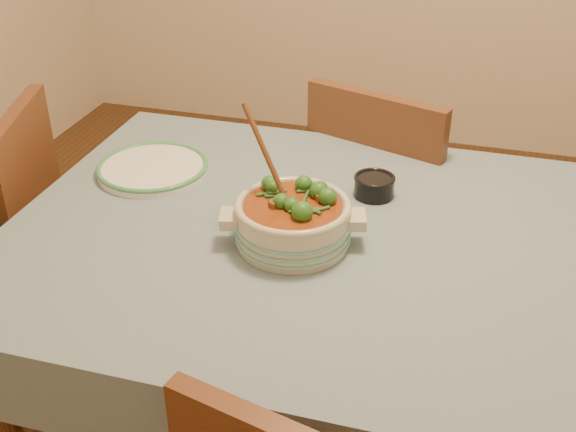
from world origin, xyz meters
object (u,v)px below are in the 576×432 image
(dining_table, at_px, (374,277))
(stew_casserole, at_px, (293,218))
(chair_left, at_px, (1,241))
(chair_far, at_px, (386,204))
(white_plate, at_px, (153,168))
(condiment_bowl, at_px, (374,185))

(dining_table, height_order, stew_casserole, stew_casserole)
(dining_table, bearing_deg, chair_left, 175.20)
(chair_far, bearing_deg, white_plate, 56.46)
(condiment_bowl, xyz_separation_m, chair_left, (-1.03, -0.12, -0.27))
(dining_table, distance_m, chair_far, 0.63)
(white_plate, xyz_separation_m, chair_far, (0.56, 0.43, -0.26))
(condiment_bowl, relative_size, chair_left, 0.14)
(chair_far, bearing_deg, condiment_bowl, 111.15)
(dining_table, relative_size, chair_far, 1.86)
(stew_casserole, relative_size, condiment_bowl, 2.51)
(chair_left, bearing_deg, stew_casserole, 64.35)
(chair_far, bearing_deg, dining_table, 114.57)
(stew_casserole, height_order, chair_far, stew_casserole)
(stew_casserole, bearing_deg, chair_far, 79.97)
(chair_far, bearing_deg, chair_left, 45.59)
(dining_table, xyz_separation_m, condiment_bowl, (-0.05, 0.21, 0.12))
(dining_table, bearing_deg, chair_far, 95.89)
(condiment_bowl, height_order, chair_far, chair_far)
(chair_left, bearing_deg, condiment_bowl, 79.97)
(stew_casserole, bearing_deg, condiment_bowl, 63.03)
(condiment_bowl, bearing_deg, chair_left, -173.39)
(condiment_bowl, height_order, chair_left, chair_left)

